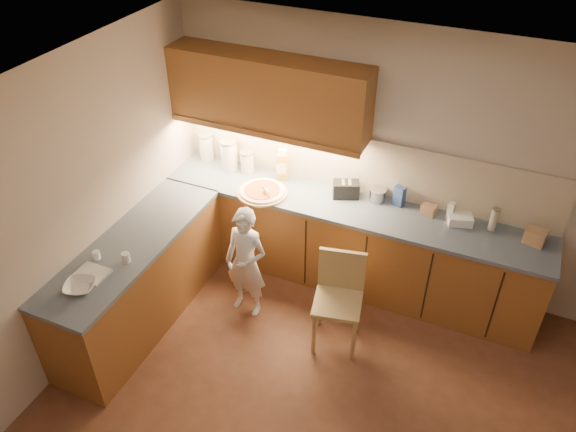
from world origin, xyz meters
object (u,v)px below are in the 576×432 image
object	(u,v)px
wooden_chair	(339,293)
toaster	(346,189)
pizza_on_board	(262,192)
child	(246,263)
oil_jug	(283,166)

from	to	relation	value
wooden_chair	toaster	size ratio (longest dim) A/B	3.22
wooden_chair	pizza_on_board	bearing A→B (deg)	137.09
pizza_on_board	child	distance (m)	0.75
pizza_on_board	toaster	xyz separation A→B (m)	(0.76, 0.28, 0.06)
oil_jug	toaster	size ratio (longest dim) A/B	1.20
child	wooden_chair	xyz separation A→B (m)	(0.91, 0.01, -0.04)
oil_jug	child	bearing A→B (deg)	-86.54
oil_jug	wooden_chair	bearing A→B (deg)	-44.55
pizza_on_board	wooden_chair	world-z (taller)	pizza_on_board
pizza_on_board	oil_jug	bearing A→B (deg)	76.77
toaster	child	bearing A→B (deg)	-146.64
child	toaster	size ratio (longest dim) A/B	4.03
pizza_on_board	child	world-z (taller)	child
wooden_chair	oil_jug	distance (m)	1.46
pizza_on_board	toaster	world-z (taller)	pizza_on_board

